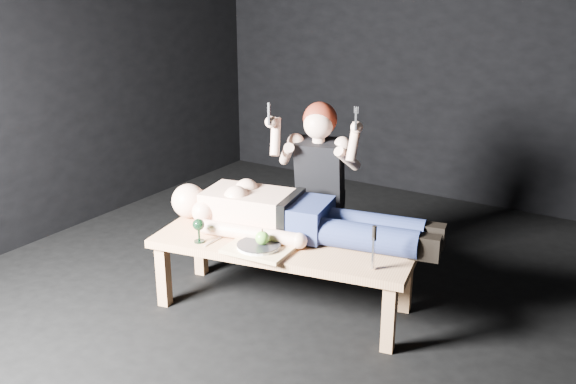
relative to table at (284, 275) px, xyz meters
The scene contains 13 objects.
ground 0.37m from the table, 12.13° to the left, with size 5.00×5.00×0.00m, color black.
back_wall 2.88m from the table, 83.55° to the left, with size 5.00×5.00×0.00m, color black.
table is the anchor object (origin of this frame).
lying_man 0.40m from the table, 80.26° to the left, with size 1.74×0.53×0.29m, color beige, non-canonical shape.
kneeling_woman 0.73m from the table, 97.21° to the left, with size 0.66×0.74×1.24m, color black, non-canonical shape.
serving_tray 0.31m from the table, 103.24° to the right, with size 0.38×0.27×0.02m, color tan.
plate 0.33m from the table, 103.24° to the right, with size 0.25×0.25×0.02m, color white.
apple 0.36m from the table, 98.10° to the right, with size 0.08×0.08×0.08m, color green.
goblet 0.59m from the table, 146.63° to the right, with size 0.07×0.07×0.15m, color black, non-canonical shape.
fork_flat 0.48m from the table, 146.37° to the right, with size 0.01×0.17×0.01m, color #B2B2B7.
knife_flat 0.29m from the table, 55.64° to the right, with size 0.01×0.17×0.01m, color #B2B2B7.
spoon_flat 0.24m from the table, 57.65° to the right, with size 0.01×0.17×0.01m, color #B2B2B7.
carving_knife 0.72m from the table, ahead, with size 0.03×0.04×0.25m, color #B2B2B7, non-canonical shape.
Camera 1 is at (1.59, -3.01, 1.96)m, focal length 39.26 mm.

